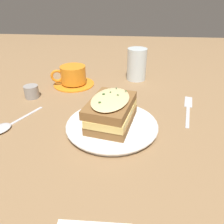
{
  "coord_description": "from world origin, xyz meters",
  "views": [
    {
      "loc": [
        0.46,
        0.03,
        0.31
      ],
      "look_at": [
        0.01,
        -0.01,
        0.05
      ],
      "focal_mm": 35.0,
      "sensor_mm": 36.0,
      "label": 1
    }
  ],
  "objects_px": {
    "dinner_plate": "(112,125)",
    "condiment_pot": "(32,92)",
    "spoon": "(3,127)",
    "sandwich": "(111,111)",
    "water_glass": "(137,64)",
    "teacup_with_saucer": "(73,77)",
    "fork": "(188,107)"
  },
  "relations": [
    {
      "from": "spoon",
      "to": "condiment_pot",
      "type": "relative_size",
      "value": 3.65
    },
    {
      "from": "sandwich",
      "to": "spoon",
      "type": "distance_m",
      "value": 0.27
    },
    {
      "from": "dinner_plate",
      "to": "spoon",
      "type": "height_order",
      "value": "dinner_plate"
    },
    {
      "from": "water_glass",
      "to": "teacup_with_saucer",
      "type": "bearing_deg",
      "value": -71.0
    },
    {
      "from": "dinner_plate",
      "to": "water_glass",
      "type": "bearing_deg",
      "value": 170.2
    },
    {
      "from": "sandwich",
      "to": "condiment_pot",
      "type": "distance_m",
      "value": 0.31
    },
    {
      "from": "dinner_plate",
      "to": "condiment_pot",
      "type": "distance_m",
      "value": 0.31
    },
    {
      "from": "teacup_with_saucer",
      "to": "fork",
      "type": "height_order",
      "value": "teacup_with_saucer"
    },
    {
      "from": "teacup_with_saucer",
      "to": "fork",
      "type": "relative_size",
      "value": 0.79
    },
    {
      "from": "spoon",
      "to": "condiment_pot",
      "type": "height_order",
      "value": "condiment_pot"
    },
    {
      "from": "sandwich",
      "to": "teacup_with_saucer",
      "type": "height_order",
      "value": "sandwich"
    },
    {
      "from": "dinner_plate",
      "to": "condiment_pot",
      "type": "height_order",
      "value": "condiment_pot"
    },
    {
      "from": "sandwich",
      "to": "spoon",
      "type": "relative_size",
      "value": 1.0
    },
    {
      "from": "spoon",
      "to": "condiment_pot",
      "type": "bearing_deg",
      "value": -65.06
    },
    {
      "from": "fork",
      "to": "condiment_pot",
      "type": "height_order",
      "value": "condiment_pot"
    },
    {
      "from": "spoon",
      "to": "water_glass",
      "type": "bearing_deg",
      "value": -106.88
    },
    {
      "from": "water_glass",
      "to": "condiment_pot",
      "type": "xyz_separation_m",
      "value": [
        0.19,
        -0.33,
        -0.04
      ]
    },
    {
      "from": "condiment_pot",
      "to": "teacup_with_saucer",
      "type": "bearing_deg",
      "value": 137.49
    },
    {
      "from": "dinner_plate",
      "to": "water_glass",
      "type": "height_order",
      "value": "water_glass"
    },
    {
      "from": "sandwich",
      "to": "condiment_pot",
      "type": "xyz_separation_m",
      "value": [
        -0.15,
        -0.27,
        -0.03
      ]
    },
    {
      "from": "dinner_plate",
      "to": "fork",
      "type": "height_order",
      "value": "dinner_plate"
    },
    {
      "from": "fork",
      "to": "water_glass",
      "type": "bearing_deg",
      "value": 137.97
    },
    {
      "from": "teacup_with_saucer",
      "to": "condiment_pot",
      "type": "relative_size",
      "value": 3.33
    },
    {
      "from": "fork",
      "to": "spoon",
      "type": "distance_m",
      "value": 0.51
    },
    {
      "from": "fork",
      "to": "teacup_with_saucer",
      "type": "bearing_deg",
      "value": 172.53
    },
    {
      "from": "fork",
      "to": "spoon",
      "type": "height_order",
      "value": "spoon"
    },
    {
      "from": "water_glass",
      "to": "sandwich",
      "type": "bearing_deg",
      "value": -10.06
    },
    {
      "from": "dinner_plate",
      "to": "condiment_pot",
      "type": "relative_size",
      "value": 5.12
    },
    {
      "from": "dinner_plate",
      "to": "water_glass",
      "type": "xyz_separation_m",
      "value": [
        -0.35,
        0.06,
        0.05
      ]
    },
    {
      "from": "dinner_plate",
      "to": "sandwich",
      "type": "xyz_separation_m",
      "value": [
        -0.0,
        -0.0,
        0.04
      ]
    },
    {
      "from": "water_glass",
      "to": "condiment_pot",
      "type": "relative_size",
      "value": 2.63
    },
    {
      "from": "dinner_plate",
      "to": "teacup_with_saucer",
      "type": "height_order",
      "value": "teacup_with_saucer"
    }
  ]
}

